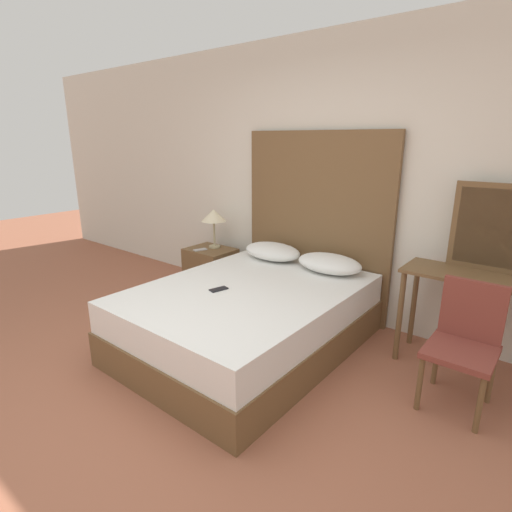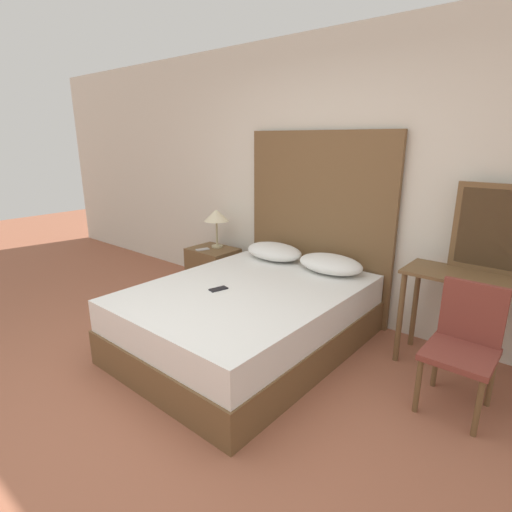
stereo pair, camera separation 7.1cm
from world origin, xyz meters
name	(u,v)px [view 1 (the left image)]	position (x,y,z in m)	size (l,w,h in m)	color
ground_plane	(156,418)	(0.00, 0.00, 0.00)	(16.00, 16.00, 0.00)	#9E5B42
wall_back	(334,181)	(0.00, 2.24, 1.35)	(10.00, 0.06, 2.70)	silver
bed	(248,317)	(-0.14, 1.11, 0.27)	(1.54, 2.07, 0.54)	brown
headboard	(315,224)	(-0.14, 2.17, 0.91)	(1.62, 0.05, 1.82)	brown
pillow_left	(273,251)	(-0.47, 1.89, 0.63)	(0.63, 0.40, 0.17)	white
pillow_right	(329,263)	(0.18, 1.89, 0.63)	(0.63, 0.40, 0.17)	white
phone_on_bed	(219,289)	(-0.30, 0.91, 0.55)	(0.10, 0.16, 0.01)	black
nightstand	(211,270)	(-1.35, 1.86, 0.25)	(0.53, 0.43, 0.51)	brown
table_lamp	(214,217)	(-1.36, 1.94, 0.88)	(0.29, 0.29, 0.45)	tan
phone_on_nightstand	(200,250)	(-1.40, 1.75, 0.51)	(0.12, 0.16, 0.01)	#B7B7BC
vanity_desk	(476,295)	(1.42, 1.87, 0.63)	(1.04, 0.42, 0.78)	brown
vanity_mirror	(491,228)	(1.42, 2.06, 1.11)	(0.55, 0.03, 0.66)	brown
chair	(465,338)	(1.46, 1.43, 0.47)	(0.41, 0.44, 0.84)	brown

